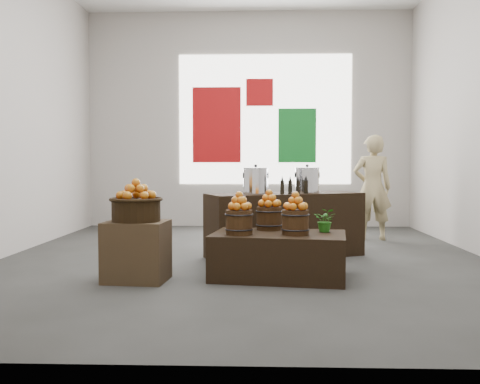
{
  "coord_description": "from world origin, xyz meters",
  "views": [
    {
      "loc": [
        0.18,
        -6.53,
        1.17
      ],
      "look_at": [
        -0.03,
        -0.4,
        0.85
      ],
      "focal_mm": 40.0,
      "sensor_mm": 36.0,
      "label": 1
    }
  ],
  "objects_px": {
    "crate": "(137,251)",
    "display_table": "(279,255)",
    "wicker_basket": "(136,210)",
    "shopper": "(372,188)",
    "counter": "(285,225)",
    "stock_pot_center": "(307,181)",
    "stock_pot_left": "(256,181)"
  },
  "relations": [
    {
      "from": "crate",
      "to": "wicker_basket",
      "type": "xyz_separation_m",
      "value": [
        0.0,
        0.0,
        0.41
      ]
    },
    {
      "from": "display_table",
      "to": "shopper",
      "type": "height_order",
      "value": "shopper"
    },
    {
      "from": "wicker_basket",
      "to": "stock_pot_left",
      "type": "relative_size",
      "value": 1.58
    },
    {
      "from": "stock_pot_left",
      "to": "stock_pot_center",
      "type": "relative_size",
      "value": 1.0
    },
    {
      "from": "counter",
      "to": "stock_pot_left",
      "type": "distance_m",
      "value": 0.68
    },
    {
      "from": "shopper",
      "to": "wicker_basket",
      "type": "bearing_deg",
      "value": 46.75
    },
    {
      "from": "display_table",
      "to": "wicker_basket",
      "type": "bearing_deg",
      "value": -163.7
    },
    {
      "from": "stock_pot_center",
      "to": "shopper",
      "type": "height_order",
      "value": "shopper"
    },
    {
      "from": "display_table",
      "to": "stock_pot_center",
      "type": "xyz_separation_m",
      "value": [
        0.41,
        1.4,
        0.72
      ]
    },
    {
      "from": "stock_pot_left",
      "to": "shopper",
      "type": "xyz_separation_m",
      "value": [
        1.79,
        1.7,
        -0.15
      ]
    },
    {
      "from": "wicker_basket",
      "to": "shopper",
      "type": "height_order",
      "value": "shopper"
    },
    {
      "from": "crate",
      "to": "stock_pot_center",
      "type": "xyz_separation_m",
      "value": [
        1.84,
        1.59,
        0.66
      ]
    },
    {
      "from": "display_table",
      "to": "stock_pot_left",
      "type": "xyz_separation_m",
      "value": [
        -0.25,
        1.12,
        0.72
      ]
    },
    {
      "from": "crate",
      "to": "counter",
      "type": "distance_m",
      "value": 2.14
    },
    {
      "from": "counter",
      "to": "shopper",
      "type": "relative_size",
      "value": 1.22
    },
    {
      "from": "display_table",
      "to": "stock_pot_left",
      "type": "relative_size",
      "value": 4.41
    },
    {
      "from": "wicker_basket",
      "to": "display_table",
      "type": "bearing_deg",
      "value": 7.77
    },
    {
      "from": "crate",
      "to": "counter",
      "type": "relative_size",
      "value": 0.31
    },
    {
      "from": "wicker_basket",
      "to": "counter",
      "type": "height_order",
      "value": "wicker_basket"
    },
    {
      "from": "counter",
      "to": "stock_pot_center",
      "type": "xyz_separation_m",
      "value": [
        0.29,
        0.12,
        0.55
      ]
    },
    {
      "from": "display_table",
      "to": "stock_pot_center",
      "type": "bearing_deg",
      "value": 82.16
    },
    {
      "from": "shopper",
      "to": "crate",
      "type": "bearing_deg",
      "value": 46.75
    },
    {
      "from": "stock_pot_center",
      "to": "shopper",
      "type": "xyz_separation_m",
      "value": [
        1.13,
        1.42,
        -0.15
      ]
    },
    {
      "from": "crate",
      "to": "shopper",
      "type": "bearing_deg",
      "value": 45.45
    },
    {
      "from": "wicker_basket",
      "to": "stock_pot_center",
      "type": "distance_m",
      "value": 2.45
    },
    {
      "from": "display_table",
      "to": "counter",
      "type": "distance_m",
      "value": 1.29
    },
    {
      "from": "wicker_basket",
      "to": "display_table",
      "type": "height_order",
      "value": "wicker_basket"
    },
    {
      "from": "counter",
      "to": "stock_pot_center",
      "type": "bearing_deg",
      "value": -0.0
    },
    {
      "from": "counter",
      "to": "display_table",
      "type": "bearing_deg",
      "value": -118.68
    },
    {
      "from": "crate",
      "to": "display_table",
      "type": "height_order",
      "value": "crate"
    },
    {
      "from": "display_table",
      "to": "shopper",
      "type": "xyz_separation_m",
      "value": [
        1.54,
        2.82,
        0.58
      ]
    },
    {
      "from": "stock_pot_left",
      "to": "crate",
      "type": "bearing_deg",
      "value": -131.98
    }
  ]
}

